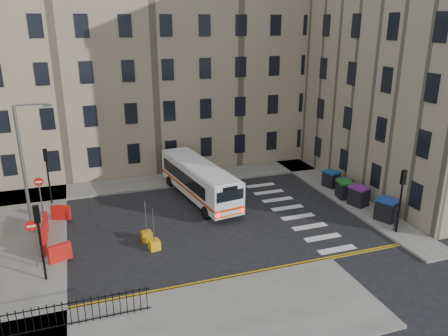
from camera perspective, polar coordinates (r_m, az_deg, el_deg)
ground at (r=29.94m, az=1.74°, el=-6.52°), size 120.00×120.00×0.00m
pavement_north at (r=36.38m, az=-12.03°, el=-2.14°), size 36.00×3.20×0.15m
pavement_east at (r=36.99m, az=12.66°, el=-1.83°), size 2.40×26.00×0.15m
pavement_west at (r=29.51m, az=-25.72°, el=-8.74°), size 6.00×22.00×0.15m
pavement_sw at (r=20.03m, az=-7.51°, el=-20.67°), size 20.00×6.00×0.15m
terrace_north at (r=41.11m, az=-15.56°, el=12.24°), size 38.30×10.80×17.20m
corner_east at (r=41.86m, az=24.96°, el=12.70°), size 17.80×24.30×19.20m
traffic_light_east at (r=28.71m, az=22.18°, el=-2.88°), size 0.28×0.22×4.10m
traffic_light_nw at (r=33.38m, az=-22.11°, el=0.05°), size 0.28×0.22×4.10m
traffic_light_sw at (r=23.59m, az=-23.00°, el=-7.64°), size 0.28×0.22×4.10m
streetlamp at (r=28.76m, az=-24.75°, el=-0.08°), size 0.50×0.22×8.14m
no_entry_north at (r=31.78m, az=-22.96°, el=-2.48°), size 0.60×0.08×3.00m
no_entry_south at (r=25.33m, az=-23.74°, el=-7.91°), size 0.60×0.08×3.00m
roadworks_barriers at (r=28.57m, az=-21.67°, el=-7.77°), size 1.66×6.26×1.00m
iron_railings at (r=20.94m, az=-20.70°, el=-17.61°), size 7.80×0.04×1.20m
bus at (r=32.55m, az=-3.29°, el=-1.47°), size 3.69×10.10×2.68m
wheelie_bin_a at (r=30.95m, az=20.47°, el=-5.11°), size 1.58×1.67×1.45m
wheelie_bin_b at (r=32.78m, az=17.18°, el=-3.49°), size 1.42×1.52×1.38m
wheelie_bin_c at (r=33.81m, az=15.45°, el=-2.71°), size 1.21×1.34×1.30m
wheelie_bin_d at (r=34.77m, az=15.41°, el=-2.25°), size 1.15×1.24×1.14m
wheelie_bin_e at (r=35.83m, az=13.81°, el=-1.38°), size 1.25×1.36×1.27m
pedestrian at (r=29.70m, az=21.55°, el=-6.15°), size 0.68×0.62×1.55m
bollard_yellow at (r=26.24m, az=-9.08°, el=-9.87°), size 0.69×0.69×0.60m
bollard_chevron at (r=27.28m, az=-10.06°, el=-8.76°), size 0.65×0.65×0.60m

